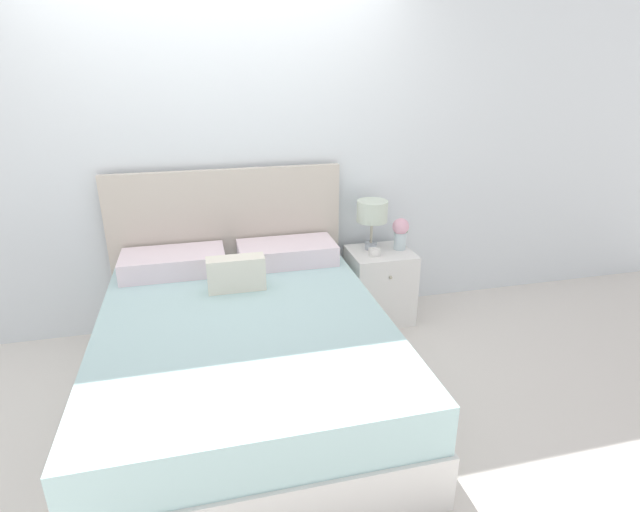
% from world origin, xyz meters
% --- Properties ---
extents(ground_plane, '(12.00, 12.00, 0.00)m').
position_xyz_m(ground_plane, '(0.00, 0.00, 0.00)').
color(ground_plane, silver).
extents(wall_back, '(8.00, 0.06, 2.60)m').
position_xyz_m(wall_back, '(0.00, 0.07, 1.30)').
color(wall_back, white).
rests_on(wall_back, ground_plane).
extents(bed, '(1.65, 2.03, 1.19)m').
position_xyz_m(bed, '(0.00, -0.94, 0.30)').
color(bed, white).
rests_on(bed, ground_plane).
extents(nightstand, '(0.47, 0.44, 0.56)m').
position_xyz_m(nightstand, '(1.11, -0.23, 0.28)').
color(nightstand, white).
rests_on(nightstand, ground_plane).
extents(table_lamp, '(0.23, 0.23, 0.38)m').
position_xyz_m(table_lamp, '(1.05, -0.16, 0.84)').
color(table_lamp, '#A8B2BC').
rests_on(table_lamp, nightstand).
extents(flower_vase, '(0.13, 0.13, 0.24)m').
position_xyz_m(flower_vase, '(1.27, -0.21, 0.70)').
color(flower_vase, silver).
rests_on(flower_vase, nightstand).
extents(alarm_clock, '(0.08, 0.04, 0.06)m').
position_xyz_m(alarm_clock, '(1.03, -0.31, 0.59)').
color(alarm_clock, white).
rests_on(alarm_clock, nightstand).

